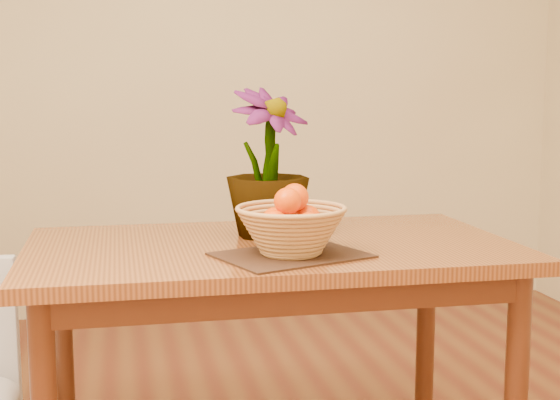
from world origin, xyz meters
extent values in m
cube|color=#F9ECBE|center=(0.00, 2.25, 1.35)|extent=(4.00, 0.02, 2.70)
cube|color=brown|center=(0.00, 0.30, 0.73)|extent=(1.40, 0.80, 0.04)
cube|color=#442010|center=(0.00, 0.30, 0.67)|extent=(1.28, 0.68, 0.08)
cylinder|color=#442010|center=(0.62, -0.02, 0.35)|extent=(0.06, 0.06, 0.71)
cylinder|color=#442010|center=(-0.62, 0.62, 0.35)|extent=(0.06, 0.06, 0.71)
cylinder|color=#442010|center=(0.62, 0.62, 0.35)|extent=(0.06, 0.06, 0.71)
cube|color=#321D12|center=(0.02, 0.11, 0.75)|extent=(0.45, 0.39, 0.01)
cylinder|color=tan|center=(0.02, 0.11, 0.76)|extent=(0.15, 0.15, 0.01)
sphere|color=#F45C03|center=(0.02, 0.11, 0.84)|extent=(0.06, 0.06, 0.06)
sphere|color=#F45C03|center=(0.07, 0.14, 0.84)|extent=(0.08, 0.08, 0.08)
sphere|color=#F45C03|center=(-0.02, 0.16, 0.84)|extent=(0.07, 0.07, 0.07)
sphere|color=#F45C03|center=(-0.04, 0.08, 0.84)|extent=(0.08, 0.08, 0.08)
sphere|color=#F45C03|center=(0.05, 0.06, 0.84)|extent=(0.07, 0.07, 0.07)
sphere|color=#F45C03|center=(0.03, 0.14, 0.90)|extent=(0.08, 0.08, 0.08)
sphere|color=#F45C03|center=(0.00, 0.08, 0.90)|extent=(0.07, 0.07, 0.07)
imported|color=#163F12|center=(0.01, 0.40, 0.97)|extent=(0.35, 0.35, 0.45)
camera|label=1|loc=(-0.43, -1.88, 1.19)|focal=50.00mm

